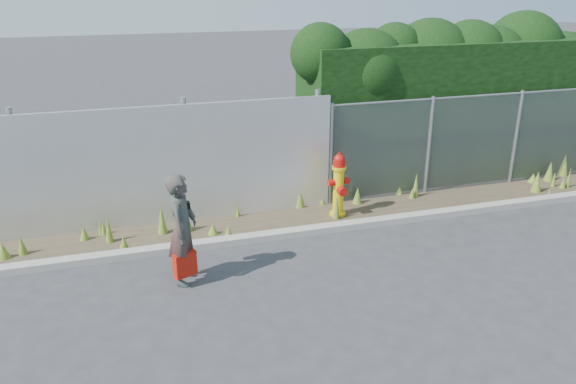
{
  "coord_description": "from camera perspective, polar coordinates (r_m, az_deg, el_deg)",
  "views": [
    {
      "loc": [
        -2.76,
        -6.73,
        4.29
      ],
      "look_at": [
        -0.3,
        1.4,
        1.0
      ],
      "focal_mm": 35.0,
      "sensor_mm": 36.0,
      "label": 1
    }
  ],
  "objects": [
    {
      "name": "woman",
      "position": [
        8.3,
        -10.66,
        -3.73
      ],
      "size": [
        0.6,
        0.72,
        1.7
      ],
      "primitive_type": "imported",
      "rotation": [
        0.0,
        0.0,
        1.22
      ],
      "color": "#0D574B",
      "rests_on": "ground"
    },
    {
      "name": "red_tote_bag",
      "position": [
        8.37,
        -10.43,
        -7.22
      ],
      "size": [
        0.34,
        0.13,
        0.45
      ],
      "rotation": [
        0.0,
        0.0,
        0.42
      ],
      "color": "#9E1D09"
    },
    {
      "name": "ground",
      "position": [
        8.45,
        4.77,
        -9.44
      ],
      "size": [
        80.0,
        80.0,
        0.0
      ],
      "primitive_type": "plane",
      "color": "#333335",
      "rests_on": "ground"
    },
    {
      "name": "curb",
      "position": [
        9.92,
        0.99,
        -4.09
      ],
      "size": [
        16.0,
        0.22,
        0.12
      ],
      "primitive_type": "cube",
      "color": "gray",
      "rests_on": "ground"
    },
    {
      "name": "corrugated_fence",
      "position": [
        10.26,
        -18.69,
        1.92
      ],
      "size": [
        8.5,
        0.21,
        2.3
      ],
      "color": "silver",
      "rests_on": "ground"
    },
    {
      "name": "hedge",
      "position": [
        13.16,
        16.99,
        10.25
      ],
      "size": [
        7.69,
        2.02,
        3.57
      ],
      "color": "black",
      "rests_on": "ground"
    },
    {
      "name": "chainlink_fence",
      "position": [
        12.43,
        18.31,
        4.88
      ],
      "size": [
        6.5,
        0.07,
        2.05
      ],
      "color": "gray",
      "rests_on": "ground"
    },
    {
      "name": "black_shoulder_bag",
      "position": [
        8.39,
        -10.78,
        -1.66
      ],
      "size": [
        0.25,
        0.1,
        0.19
      ],
      "rotation": [
        0.0,
        0.0,
        0.03
      ],
      "color": "black"
    },
    {
      "name": "fire_hydrant",
      "position": [
        10.54,
        5.17,
        0.64
      ],
      "size": [
        0.42,
        0.38,
        1.26
      ],
      "rotation": [
        0.0,
        0.0,
        0.07
      ],
      "color": "yellow",
      "rests_on": "ground"
    },
    {
      "name": "weed_strip",
      "position": [
        10.71,
        3.2,
        -1.79
      ],
      "size": [
        16.0,
        1.34,
        0.54
      ],
      "color": "#423626",
      "rests_on": "ground"
    }
  ]
}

